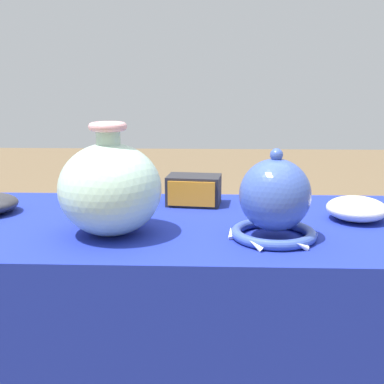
% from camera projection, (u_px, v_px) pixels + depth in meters
% --- Properties ---
extents(display_table, '(1.19, 0.56, 0.78)m').
position_uv_depth(display_table, '(169.00, 265.00, 1.13)').
color(display_table, '#38383D').
rests_on(display_table, ground_plane).
extents(vase_tall_bulbous, '(0.22, 0.22, 0.24)m').
position_uv_depth(vase_tall_bulbous, '(110.00, 188.00, 1.01)').
color(vase_tall_bulbous, '#A8CCB7').
rests_on(vase_tall_bulbous, display_table).
extents(vase_dome_bell, '(0.19, 0.18, 0.19)m').
position_uv_depth(vase_dome_bell, '(275.00, 202.00, 0.99)').
color(vase_dome_bell, '#3851A8').
rests_on(vase_dome_bell, display_table).
extents(mosaic_tile_box, '(0.15, 0.11, 0.08)m').
position_uv_depth(mosaic_tile_box, '(194.00, 190.00, 1.28)').
color(mosaic_tile_box, '#232328').
rests_on(mosaic_tile_box, display_table).
extents(cup_wide_ochre, '(0.13, 0.13, 0.08)m').
position_uv_depth(cup_wide_ochre, '(94.00, 188.00, 1.30)').
color(cup_wide_ochre, gold).
rests_on(cup_wide_ochre, display_table).
extents(bowl_shallow_ivory, '(0.14, 0.14, 0.06)m').
position_uv_depth(bowl_shallow_ivory, '(357.00, 209.00, 1.13)').
color(bowl_shallow_ivory, white).
rests_on(bowl_shallow_ivory, display_table).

